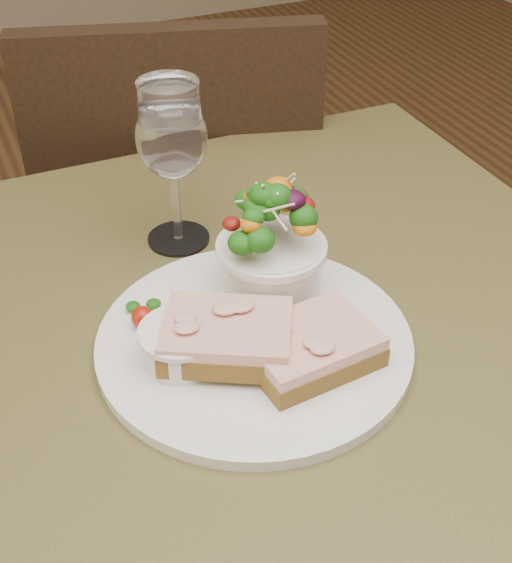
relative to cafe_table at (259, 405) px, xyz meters
name	(u,v)px	position (x,y,z in m)	size (l,w,h in m)	color
cafe_table	(259,405)	(0.00, 0.00, 0.00)	(0.80, 0.80, 0.75)	#433A1C
chair_far	(185,307)	(0.11, 0.60, -0.36)	(0.52, 0.52, 0.90)	black
dinner_plate	(254,342)	(-0.01, -0.02, 0.11)	(0.30, 0.30, 0.01)	white
sandwich_front	(310,347)	(0.02, -0.07, 0.13)	(0.12, 0.10, 0.03)	#462D12
sandwich_back	(227,336)	(-0.05, -0.03, 0.14)	(0.14, 0.13, 0.03)	#462D12
ramekin	(181,343)	(-0.09, -0.02, 0.13)	(0.07, 0.07, 0.04)	white
salad_bowl	(271,245)	(0.03, 0.04, 0.17)	(0.10, 0.10, 0.13)	white
garnish	(151,313)	(-0.09, 0.05, 0.12)	(0.05, 0.04, 0.02)	#0F3B0A
wine_glass	(172,142)	(-0.02, 0.18, 0.22)	(0.08, 0.08, 0.18)	white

